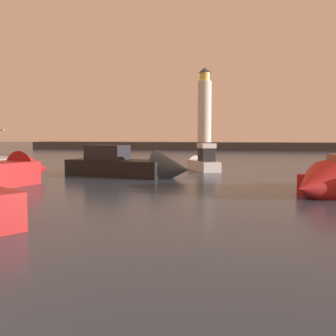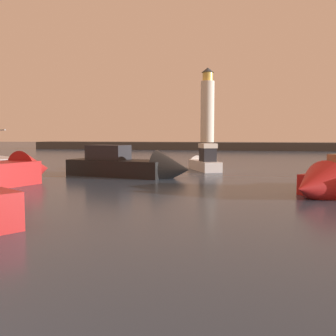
{
  "view_description": "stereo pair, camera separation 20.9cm",
  "coord_description": "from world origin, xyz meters",
  "views": [
    {
      "loc": [
        4.38,
        -1.81,
        2.83
      ],
      "look_at": [
        0.52,
        18.5,
        1.06
      ],
      "focal_mm": 41.25,
      "sensor_mm": 36.0,
      "label": 1
    },
    {
      "loc": [
        4.59,
        -1.77,
        2.83
      ],
      "look_at": [
        0.52,
        18.5,
        1.06
      ],
      "focal_mm": 41.25,
      "sensor_mm": 36.0,
      "label": 2
    }
  ],
  "objects": [
    {
      "name": "ground_plane",
      "position": [
        0.0,
        36.15,
        0.0
      ],
      "size": [
        220.0,
        220.0,
        0.0
      ],
      "primitive_type": "plane",
      "color": "#2D3D51"
    },
    {
      "name": "lighthouse",
      "position": [
        -2.62,
        72.31,
        8.12
      ],
      "size": [
        2.59,
        2.59,
        14.08
      ],
      "color": "silver",
      "rests_on": "breakwater"
    },
    {
      "name": "motorboat_4",
      "position": [
        -2.7,
        23.38,
        0.71
      ],
      "size": [
        9.12,
        4.4,
        2.74
      ],
      "color": "black",
      "rests_on": "ground_plane"
    },
    {
      "name": "breakwater",
      "position": [
        0.0,
        72.31,
        0.73
      ],
      "size": [
        73.76,
        5.99,
        1.46
      ],
      "primitive_type": "cube",
      "color": "#423F3D",
      "rests_on": "ground_plane"
    },
    {
      "name": "motorboat_0",
      "position": [
        1.21,
        29.46,
        0.64
      ],
      "size": [
        3.48,
        5.6,
        2.42
      ],
      "color": "white",
      "rests_on": "ground_plane"
    }
  ]
}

